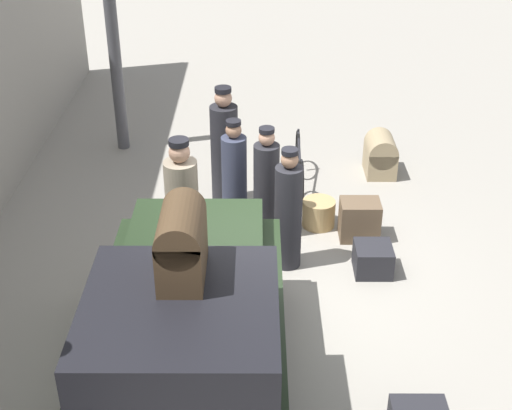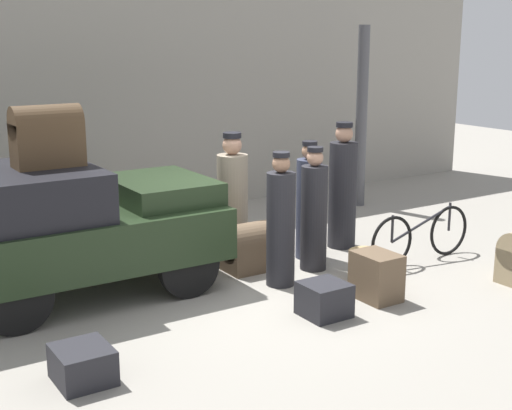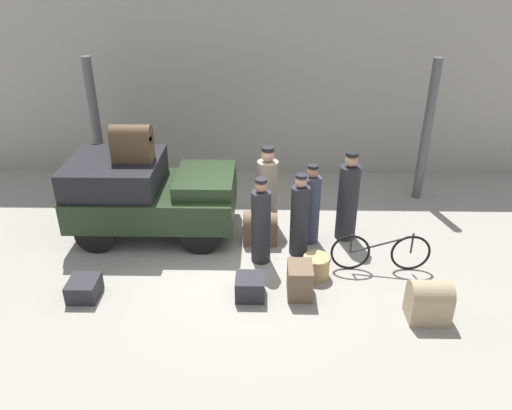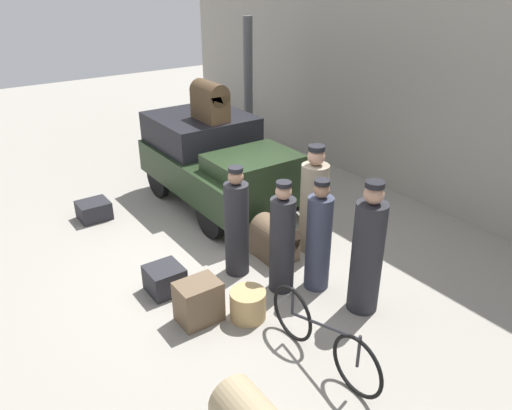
{
  "view_description": "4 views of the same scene",
  "coord_description": "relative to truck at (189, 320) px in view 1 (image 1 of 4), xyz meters",
  "views": [
    {
      "loc": [
        -7.52,
        0.18,
        5.35
      ],
      "look_at": [
        0.2,
        0.2,
        0.95
      ],
      "focal_mm": 50.0,
      "sensor_mm": 36.0,
      "label": 1
    },
    {
      "loc": [
        -4.5,
        -7.15,
        3.03
      ],
      "look_at": [
        0.2,
        0.2,
        0.95
      ],
      "focal_mm": 50.0,
      "sensor_mm": 36.0,
      "label": 2
    },
    {
      "loc": [
        0.36,
        -8.08,
        5.23
      ],
      "look_at": [
        0.2,
        0.2,
        0.95
      ],
      "focal_mm": 35.0,
      "sensor_mm": 36.0,
      "label": 3
    },
    {
      "loc": [
        5.62,
        -3.63,
        4.15
      ],
      "look_at": [
        0.2,
        0.2,
        0.95
      ],
      "focal_mm": 35.0,
      "sensor_mm": 36.0,
      "label": 4
    }
  ],
  "objects": [
    {
      "name": "porter_lifting_near_truck",
      "position": [
        2.28,
        -1.07,
        -0.12
      ],
      "size": [
        0.35,
        0.35,
        1.67
      ],
      "color": "#232328",
      "rests_on": "ground"
    },
    {
      "name": "trunk_umber_medium",
      "position": [
        2.95,
        -2.09,
        -0.61
      ],
      "size": [
        0.41,
        0.55,
        0.56
      ],
      "color": "brown",
      "rests_on": "ground"
    },
    {
      "name": "porter_carrying_trunk",
      "position": [
        3.98,
        -0.19,
        -0.05
      ],
      "size": [
        0.41,
        0.41,
        1.83
      ],
      "color": "#232328",
      "rests_on": "ground"
    },
    {
      "name": "trunk_large_brown",
      "position": [
        2.27,
        -0.37,
        -0.59
      ],
      "size": [
        0.67,
        0.5,
        0.64
      ],
      "color": "brown",
      "rests_on": "ground"
    },
    {
      "name": "conductor_in_dark_uniform",
      "position": [
        3.24,
        -0.35,
        -0.14
      ],
      "size": [
        0.35,
        0.35,
        1.64
      ],
      "color": "#33384C",
      "rests_on": "ground"
    },
    {
      "name": "porter_standing_middle",
      "position": [
        2.4,
        0.29,
        -0.1
      ],
      "size": [
        0.43,
        0.43,
        1.75
      ],
      "color": "gray",
      "rests_on": "ground"
    },
    {
      "name": "wicker_basket",
      "position": [
        3.27,
        -1.55,
        -0.69
      ],
      "size": [
        0.47,
        0.47,
        0.4
      ],
      "color": "tan",
      "rests_on": "ground"
    },
    {
      "name": "canopy_pillar_right",
      "position": [
        5.92,
        1.69,
        0.72
      ],
      "size": [
        0.2,
        0.2,
        3.21
      ],
      "color": "#4C4C51",
      "rests_on": "ground"
    },
    {
      "name": "trunk_wicker_pale",
      "position": [
        2.11,
        -2.17,
        -0.7
      ],
      "size": [
        0.49,
        0.48,
        0.38
      ],
      "color": "#232328",
      "rests_on": "ground"
    },
    {
      "name": "trunk_barrel_dark",
      "position": [
        4.92,
        -2.67,
        -0.55
      ],
      "size": [
        0.64,
        0.47,
        0.68
      ],
      "color": "#9E8966",
      "rests_on": "ground"
    },
    {
      "name": "trunk_on_truck_roof",
      "position": [
        -0.2,
        0.0,
        1.05
      ],
      "size": [
        0.76,
        0.41,
        0.7
      ],
      "color": "#4C3823",
      "rests_on": "truck"
    },
    {
      "name": "ground_plane",
      "position": [
        1.99,
        -0.86,
        -0.89
      ],
      "size": [
        30.0,
        30.0,
        0.0
      ],
      "primitive_type": "plane",
      "color": "gray"
    },
    {
      "name": "porter_with_bicycle",
      "position": [
        3.0,
        -0.8,
        -0.14
      ],
      "size": [
        0.35,
        0.35,
        1.64
      ],
      "color": "#232328",
      "rests_on": "ground"
    },
    {
      "name": "bicycle",
      "position": [
        4.44,
        -1.33,
        -0.52
      ],
      "size": [
        1.79,
        0.04,
        0.76
      ],
      "color": "black",
      "rests_on": "ground"
    },
    {
      "name": "truck",
      "position": [
        0.0,
        0.0,
        0.0
      ],
      "size": [
        3.22,
        1.88,
        1.58
      ],
      "color": "black",
      "rests_on": "ground"
    }
  ]
}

